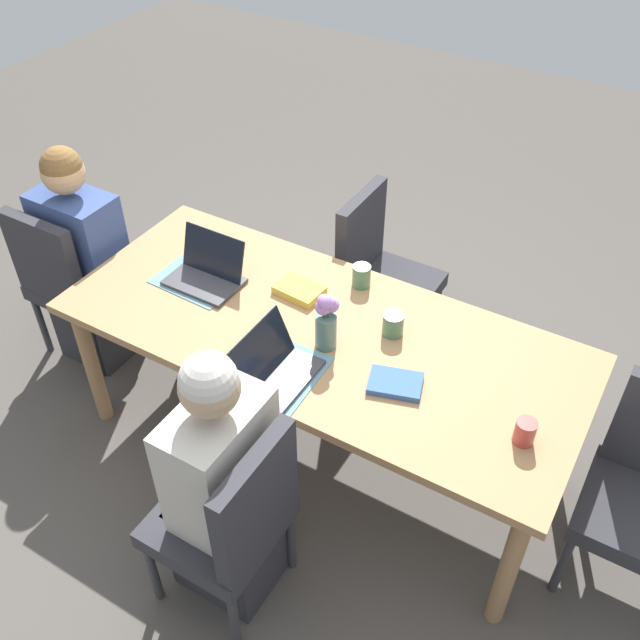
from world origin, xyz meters
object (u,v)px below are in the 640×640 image
at_px(person_near_left_near, 225,491).
at_px(laptop_near_left_near, 274,369).
at_px(dining_table, 320,342).
at_px(coffee_mug_near_left, 525,432).
at_px(chair_near_left_near, 232,517).
at_px(book_blue_cover, 299,290).
at_px(flower_vase, 326,319).
at_px(laptop_head_left_left_mid, 207,273).
at_px(coffee_mug_centre_left, 393,324).
at_px(coffee_mug_near_right, 361,276).
at_px(book_red_cover, 395,383).
at_px(chair_far_right_near, 379,269).
at_px(chair_head_left_left_mid, 70,277).
at_px(person_head_left_left_mid, 89,269).

bearing_deg(person_near_left_near, laptop_near_left_near, 95.78).
height_order(dining_table, coffee_mug_near_left, coffee_mug_near_left).
bearing_deg(chair_near_left_near, book_blue_cover, 107.83).
distance_m(flower_vase, laptop_near_left_near, 0.28).
height_order(person_near_left_near, laptop_head_left_left_mid, person_near_left_near).
bearing_deg(person_near_left_near, coffee_mug_centre_left, 74.79).
xyz_separation_m(coffee_mug_near_right, book_blue_cover, (-0.20, -0.19, -0.03)).
bearing_deg(coffee_mug_near_right, book_red_cover, -50.00).
distance_m(chair_near_left_near, chair_far_right_near, 1.58).
height_order(person_near_left_near, coffee_mug_centre_left, person_near_left_near).
height_order(person_near_left_near, chair_head_left_left_mid, person_near_left_near).
distance_m(person_near_left_near, laptop_head_left_left_mid, 1.01).
bearing_deg(coffee_mug_near_left, chair_head_left_left_mid, 178.26).
height_order(flower_vase, coffee_mug_near_right, flower_vase).
bearing_deg(chair_head_left_left_mid, laptop_near_left_near, -10.08).
relative_size(chair_head_left_left_mid, coffee_mug_near_left, 9.36).
distance_m(flower_vase, book_blue_cover, 0.37).
bearing_deg(laptop_head_left_left_mid, dining_table, -2.45).
distance_m(chair_near_left_near, coffee_mug_near_right, 1.17).
height_order(dining_table, chair_near_left_near, chair_near_left_near).
bearing_deg(person_near_left_near, book_red_cover, 58.03).
xyz_separation_m(coffee_mug_near_right, book_red_cover, (0.40, -0.48, -0.04)).
bearing_deg(coffee_mug_near_left, person_near_left_near, -146.03).
xyz_separation_m(flower_vase, book_blue_cover, (-0.27, 0.23, -0.12)).
relative_size(dining_table, book_red_cover, 10.89).
bearing_deg(laptop_near_left_near, coffee_mug_centre_left, 58.68).
bearing_deg(flower_vase, coffee_mug_near_left, -5.04).
relative_size(laptop_head_left_left_mid, coffee_mug_near_right, 3.13).
height_order(flower_vase, book_red_cover, flower_vase).
bearing_deg(coffee_mug_near_left, coffee_mug_near_right, 151.49).
relative_size(person_head_left_left_mid, coffee_mug_near_right, 11.71).
bearing_deg(coffee_mug_centre_left, laptop_head_left_left_mid, -173.15).
xyz_separation_m(dining_table, book_blue_cover, (-0.20, 0.16, 0.09)).
relative_size(person_near_left_near, book_blue_cover, 5.97).
xyz_separation_m(chair_far_right_near, flower_vase, (0.18, -0.85, 0.38)).
distance_m(book_red_cover, book_blue_cover, 0.67).
bearing_deg(laptop_head_left_left_mid, chair_head_left_left_mid, -173.13).
xyz_separation_m(chair_head_left_left_mid, laptop_near_left_near, (1.41, -0.25, 0.28)).
bearing_deg(chair_head_left_left_mid, flower_vase, 0.13).
xyz_separation_m(laptop_near_left_near, laptop_head_left_left_mid, (-0.59, 0.35, 0.00)).
xyz_separation_m(dining_table, chair_near_left_near, (0.11, -0.79, -0.16)).
bearing_deg(chair_far_right_near, book_blue_cover, -98.23).
relative_size(chair_head_left_left_mid, coffee_mug_centre_left, 9.18).
bearing_deg(coffee_mug_near_right, laptop_head_left_left_mid, -152.05).
bearing_deg(flower_vase, book_blue_cover, 139.63).
relative_size(dining_table, flower_vase, 8.29).
height_order(chair_far_right_near, book_blue_cover, chair_far_right_near).
distance_m(coffee_mug_centre_left, book_red_cover, 0.30).
xyz_separation_m(flower_vase, laptop_near_left_near, (-0.08, -0.25, -0.10)).
height_order(chair_near_left_near, book_red_cover, chair_near_left_near).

